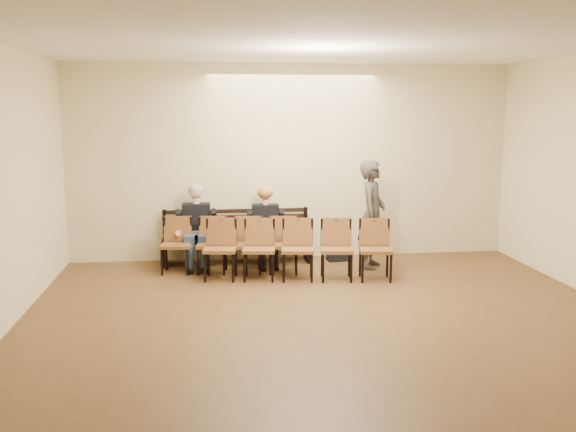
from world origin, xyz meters
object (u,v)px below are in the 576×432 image
at_px(seated_woman, 266,227).
at_px(laptop, 196,235).
at_px(seated_man, 196,225).
at_px(bag, 338,253).
at_px(bench, 237,250).
at_px(water_bottle, 276,235).
at_px(passerby, 372,206).
at_px(chair_row_back, 298,250).
at_px(chair_row_front, 230,245).

bearing_deg(seated_woman, laptop, -171.51).
height_order(seated_man, bag, seated_man).
distance_m(seated_man, bag, 2.58).
bearing_deg(bench, water_bottle, -26.53).
bearing_deg(water_bottle, seated_man, 171.05).
height_order(bench, bag, bench).
bearing_deg(passerby, chair_row_back, 140.30).
relative_size(bench, water_bottle, 12.07).
bearing_deg(bag, water_bottle, -165.85).
xyz_separation_m(passerby, chair_row_back, (-1.38, -0.65, -0.58)).
bearing_deg(bag, chair_row_front, -162.26).
distance_m(laptop, chair_row_back, 1.88).
height_order(bench, chair_row_back, chair_row_back).
relative_size(bench, laptop, 7.58).
bearing_deg(laptop, passerby, 7.53).
height_order(bag, chair_row_front, chair_row_front).
height_order(chair_row_front, chair_row_back, chair_row_back).
bearing_deg(laptop, seated_woman, 21.72).
xyz_separation_m(seated_man, chair_row_front, (0.55, -0.55, -0.25)).
xyz_separation_m(bench, bag, (1.81, -0.05, -0.09)).
relative_size(water_bottle, chair_row_front, 0.09).
relative_size(chair_row_front, chair_row_back, 0.76).
relative_size(seated_woman, chair_row_back, 0.44).
height_order(seated_man, chair_row_front, seated_man).
distance_m(seated_man, chair_row_front, 0.82).
bearing_deg(bag, seated_man, -178.37).
distance_m(seated_woman, chair_row_front, 0.88).
distance_m(bench, laptop, 0.84).
bearing_deg(seated_woman, chair_row_back, -70.31).
bearing_deg(chair_row_back, bag, 61.11).
distance_m(water_bottle, passerby, 1.72).
relative_size(seated_man, seated_woman, 1.10).
xyz_separation_m(seated_woman, chair_row_back, (0.40, -1.13, -0.17)).
xyz_separation_m(bench, water_bottle, (0.67, -0.34, 0.33)).
relative_size(water_bottle, chair_row_back, 0.07).
xyz_separation_m(bench, seated_man, (-0.70, -0.12, 0.49)).
distance_m(water_bottle, chair_row_back, 0.95).
xyz_separation_m(seated_man, bag, (2.51, 0.07, -0.58)).
bearing_deg(seated_woman, passerby, -15.09).
height_order(bench, water_bottle, water_bottle).
height_order(seated_man, passerby, passerby).
bearing_deg(bag, bench, 178.47).
relative_size(bench, bag, 6.88).
xyz_separation_m(laptop, water_bottle, (1.37, -0.03, -0.02)).
bearing_deg(passerby, laptop, 109.28).
distance_m(bench, water_bottle, 0.82).
distance_m(passerby, chair_row_front, 2.51).
bearing_deg(chair_row_front, bag, 24.61).
relative_size(bench, chair_row_back, 0.87).
relative_size(bag, passerby, 0.18).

